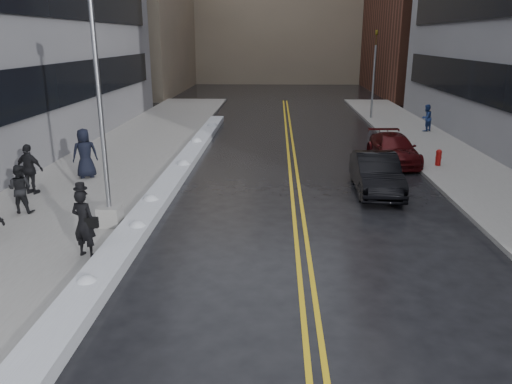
# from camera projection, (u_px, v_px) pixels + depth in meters

# --- Properties ---
(ground) EXTENTS (160.00, 160.00, 0.00)m
(ground) POSITION_uv_depth(u_px,v_px,m) (210.00, 259.00, 13.26)
(ground) COLOR black
(ground) RESTS_ON ground
(sidewalk_west) EXTENTS (5.50, 50.00, 0.15)m
(sidewalk_west) POSITION_uv_depth(u_px,v_px,m) (114.00, 164.00, 23.01)
(sidewalk_west) COLOR gray
(sidewalk_west) RESTS_ON ground
(sidewalk_east) EXTENTS (4.00, 50.00, 0.15)m
(sidewalk_east) POSITION_uv_depth(u_px,v_px,m) (460.00, 167.00, 22.39)
(sidewalk_east) COLOR gray
(sidewalk_east) RESTS_ON ground
(lane_line_left) EXTENTS (0.12, 50.00, 0.01)m
(lane_line_left) POSITION_uv_depth(u_px,v_px,m) (290.00, 167.00, 22.71)
(lane_line_left) COLOR gold
(lane_line_left) RESTS_ON ground
(lane_line_right) EXTENTS (0.12, 50.00, 0.01)m
(lane_line_right) POSITION_uv_depth(u_px,v_px,m) (296.00, 167.00, 22.70)
(lane_line_right) COLOR gold
(lane_line_right) RESTS_ON ground
(snow_ridge) EXTENTS (0.90, 30.00, 0.34)m
(snow_ridge) POSITION_uv_depth(u_px,v_px,m) (176.00, 174.00, 20.94)
(snow_ridge) COLOR silver
(snow_ridge) RESTS_ON ground
(building_west_far) EXTENTS (14.00, 22.00, 18.00)m
(building_west_far) POSITION_uv_depth(u_px,v_px,m) (117.00, 5.00, 53.20)
(building_west_far) COLOR gray
(building_west_far) RESTS_ON ground
(lamppost) EXTENTS (0.65, 0.65, 7.62)m
(lamppost) POSITION_uv_depth(u_px,v_px,m) (104.00, 149.00, 14.55)
(lamppost) COLOR gray
(lamppost) RESTS_ON sidewalk_west
(fire_hydrant) EXTENTS (0.26, 0.26, 0.73)m
(fire_hydrant) POSITION_uv_depth(u_px,v_px,m) (439.00, 157.00, 22.29)
(fire_hydrant) COLOR maroon
(fire_hydrant) RESTS_ON sidewalk_east
(traffic_signal) EXTENTS (0.16, 0.20, 6.00)m
(traffic_signal) POSITION_uv_depth(u_px,v_px,m) (374.00, 71.00, 34.82)
(traffic_signal) COLOR gray
(traffic_signal) RESTS_ON sidewalk_east
(pedestrian_fedora) EXTENTS (0.76, 0.61, 1.83)m
(pedestrian_fedora) POSITION_uv_depth(u_px,v_px,m) (84.00, 223.00, 12.85)
(pedestrian_fedora) COLOR black
(pedestrian_fedora) RESTS_ON sidewalk_west
(pedestrian_b) EXTENTS (0.80, 0.63, 1.61)m
(pedestrian_b) POSITION_uv_depth(u_px,v_px,m) (20.00, 189.00, 16.14)
(pedestrian_b) COLOR black
(pedestrian_b) RESTS_ON sidewalk_west
(pedestrian_c) EXTENTS (1.16, 1.00, 2.02)m
(pedestrian_c) POSITION_uv_depth(u_px,v_px,m) (85.00, 153.00, 20.18)
(pedestrian_c) COLOR black
(pedestrian_c) RESTS_ON sidewalk_west
(pedestrian_d) EXTENTS (1.15, 0.67, 1.84)m
(pedestrian_d) POSITION_uv_depth(u_px,v_px,m) (30.00, 169.00, 18.06)
(pedestrian_d) COLOR black
(pedestrian_d) RESTS_ON sidewalk_west
(pedestrian_east) EXTENTS (1.00, 0.98, 1.62)m
(pedestrian_east) POSITION_uv_depth(u_px,v_px,m) (426.00, 118.00, 30.38)
(pedestrian_east) COLOR navy
(pedestrian_east) RESTS_ON sidewalk_east
(car_black) EXTENTS (1.66, 4.46, 1.46)m
(car_black) POSITION_uv_depth(u_px,v_px,m) (376.00, 173.00, 18.84)
(car_black) COLOR black
(car_black) RESTS_ON ground
(car_maroon) EXTENTS (1.98, 4.55, 1.30)m
(car_maroon) POSITION_uv_depth(u_px,v_px,m) (393.00, 149.00, 23.33)
(car_maroon) COLOR #400A0C
(car_maroon) RESTS_ON ground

